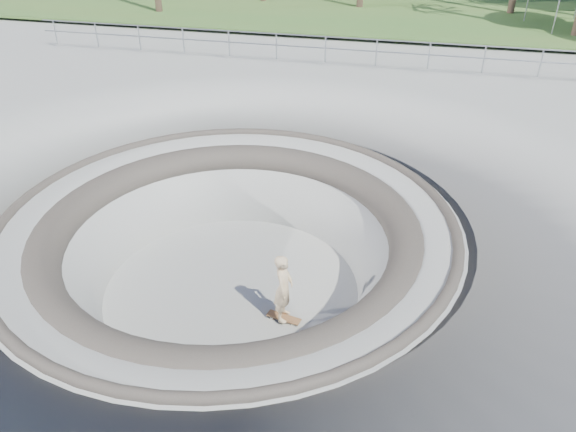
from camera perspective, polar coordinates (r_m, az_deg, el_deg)
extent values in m
plane|color=gray|center=(12.58, -6.14, -0.38)|extent=(180.00, 180.00, 0.00)
torus|color=gray|center=(13.73, -5.67, -7.49)|extent=(14.00, 14.00, 4.00)
cylinder|color=gray|center=(13.70, -5.68, -7.32)|extent=(6.60, 6.60, 0.10)
torus|color=#464038|center=(12.59, -6.13, -0.45)|extent=(10.24, 10.24, 0.24)
torus|color=#464038|center=(12.82, -6.03, -2.09)|extent=(8.91, 8.91, 0.81)
ellipsoid|color=brown|center=(71.15, -8.46, 20.57)|extent=(50.40, 36.00, 23.40)
ellipsoid|color=brown|center=(71.61, 17.60, 18.43)|extent=(61.60, 44.00, 28.60)
cylinder|color=#919499|center=(22.99, 3.87, 17.72)|extent=(25.00, 0.05, 0.05)
cylinder|color=#919499|center=(23.10, 3.83, 16.64)|extent=(25.00, 0.05, 0.05)
cube|color=brown|center=(12.66, -0.43, -10.26)|extent=(0.81, 0.37, 0.02)
cylinder|color=#A6A6AA|center=(12.68, -0.43, -10.37)|extent=(0.07, 0.17, 0.03)
cylinder|color=#A6A6AA|center=(12.68, -0.43, -10.37)|extent=(0.07, 0.17, 0.03)
cylinder|color=silver|center=(12.69, -0.43, -10.40)|extent=(0.07, 0.04, 0.06)
cylinder|color=silver|center=(12.69, -0.43, -10.40)|extent=(0.07, 0.04, 0.06)
cylinder|color=silver|center=(12.69, -0.43, -10.40)|extent=(0.07, 0.04, 0.06)
cylinder|color=silver|center=(12.69, -0.43, -10.40)|extent=(0.07, 0.04, 0.06)
imported|color=#D1B287|center=(12.13, -0.45, -7.33)|extent=(0.40, 0.60, 1.64)
cylinder|color=#919499|center=(29.87, 24.47, 18.69)|extent=(0.06, 0.06, 2.10)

